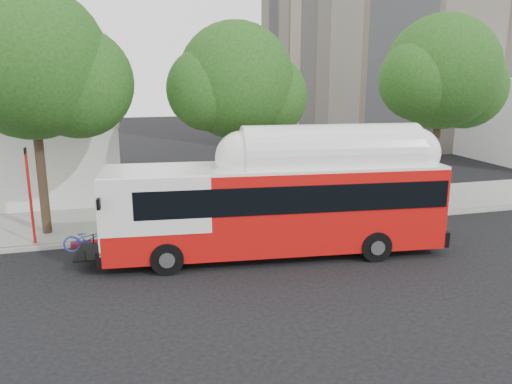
% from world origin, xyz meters
% --- Properties ---
extents(ground, '(120.00, 120.00, 0.00)m').
position_xyz_m(ground, '(0.00, 0.00, 0.00)').
color(ground, black).
rests_on(ground, ground).
extents(sidewalk, '(60.00, 5.00, 0.15)m').
position_xyz_m(sidewalk, '(0.00, 6.50, 0.07)').
color(sidewalk, gray).
rests_on(sidewalk, ground).
extents(curb_strip, '(60.00, 0.30, 0.15)m').
position_xyz_m(curb_strip, '(0.00, 3.90, 0.07)').
color(curb_strip, gray).
rests_on(curb_strip, ground).
extents(red_curb_segment, '(10.00, 0.32, 0.16)m').
position_xyz_m(red_curb_segment, '(-3.00, 3.90, 0.08)').
color(red_curb_segment, maroon).
rests_on(red_curb_segment, ground).
extents(street_tree_left, '(6.67, 5.80, 9.74)m').
position_xyz_m(street_tree_left, '(-8.53, 5.56, 6.60)').
color(street_tree_left, '#2D2116').
rests_on(street_tree_left, ground).
extents(street_tree_mid, '(5.75, 5.00, 8.62)m').
position_xyz_m(street_tree_mid, '(-0.59, 6.06, 5.91)').
color(street_tree_mid, '#2D2116').
rests_on(street_tree_mid, ground).
extents(street_tree_right, '(6.21, 5.40, 9.18)m').
position_xyz_m(street_tree_right, '(9.44, 5.86, 6.26)').
color(street_tree_right, '#2D2116').
rests_on(street_tree_right, ground).
extents(transit_bus, '(12.94, 3.81, 3.78)m').
position_xyz_m(transit_bus, '(-0.65, 1.03, 1.77)').
color(transit_bus, red).
rests_on(transit_bus, ground).
extents(signal_pole, '(0.11, 0.36, 3.80)m').
position_xyz_m(signal_pole, '(-9.29, 4.26, 1.95)').
color(signal_pole, red).
rests_on(signal_pole, ground).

